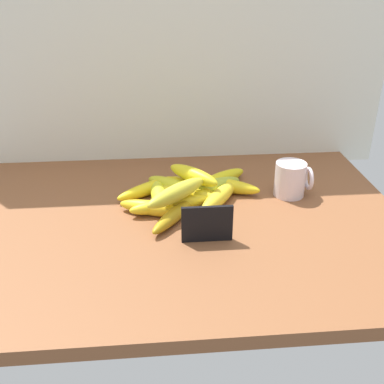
{
  "coord_description": "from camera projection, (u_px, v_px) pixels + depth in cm",
  "views": [
    {
      "loc": [
        -3.48,
        -92.34,
        57.56
      ],
      "look_at": [
        5.07,
        4.35,
        8.0
      ],
      "focal_mm": 42.92,
      "sensor_mm": 36.0,
      "label": 1
    }
  ],
  "objects": [
    {
      "name": "counter_top",
      "position": [
        172.0,
        226.0,
        1.08
      ],
      "size": [
        110.0,
        76.0,
        3.0
      ],
      "primitive_type": "cube",
      "color": "brown",
      "rests_on": "ground"
    },
    {
      "name": "back_wall",
      "position": [
        163.0,
        50.0,
        1.27
      ],
      "size": [
        130.0,
        2.0,
        70.0
      ],
      "primitive_type": "cube",
      "color": "silver",
      "rests_on": "ground"
    },
    {
      "name": "chalkboard_sign",
      "position": [
        207.0,
        225.0,
        0.98
      ],
      "size": [
        11.0,
        1.8,
        8.4
      ],
      "color": "black",
      "rests_on": "counter_top"
    },
    {
      "name": "coffee_mug",
      "position": [
        291.0,
        179.0,
        1.17
      ],
      "size": [
        9.29,
        7.79,
        8.85
      ],
      "color": "silver",
      "rests_on": "counter_top"
    },
    {
      "name": "banana_0",
      "position": [
        176.0,
        215.0,
        1.06
      ],
      "size": [
        13.39,
        17.81,
        3.3
      ],
      "primitive_type": "ellipsoid",
      "rotation": [
        0.0,
        0.0,
        4.12
      ],
      "color": "#B08815",
      "rests_on": "counter_top"
    },
    {
      "name": "banana_1",
      "position": [
        211.0,
        188.0,
        1.18
      ],
      "size": [
        17.62,
        11.79,
        4.18
      ],
      "primitive_type": "ellipsoid",
      "rotation": [
        0.0,
        0.0,
        0.47
      ],
      "color": "#A6B333",
      "rests_on": "counter_top"
    },
    {
      "name": "banana_2",
      "position": [
        227.0,
        186.0,
        1.19
      ],
      "size": [
        17.52,
        10.73,
        3.62
      ],
      "primitive_type": "ellipsoid",
      "rotation": [
        0.0,
        0.0,
        5.85
      ],
      "color": "yellow",
      "rests_on": "counter_top"
    },
    {
      "name": "banana_3",
      "position": [
        150.0,
        188.0,
        1.18
      ],
      "size": [
        18.15,
        13.68,
        3.4
      ],
      "primitive_type": "ellipsoid",
      "rotation": [
        0.0,
        0.0,
        0.59
      ],
      "color": "yellow",
      "rests_on": "counter_top"
    },
    {
      "name": "banana_4",
      "position": [
        152.0,
        208.0,
        1.09
      ],
      "size": [
        16.59,
        9.29,
        3.54
      ],
      "primitive_type": "ellipsoid",
      "rotation": [
        0.0,
        0.0,
        2.77
      ],
      "color": "yellow",
      "rests_on": "counter_top"
    },
    {
      "name": "banana_5",
      "position": [
        189.0,
        195.0,
        1.15
      ],
      "size": [
        19.14,
        11.26,
        3.76
      ],
      "primitive_type": "ellipsoid",
      "rotation": [
        0.0,
        0.0,
        5.87
      ],
      "color": "gold",
      "rests_on": "counter_top"
    },
    {
      "name": "banana_6",
      "position": [
        220.0,
        179.0,
        1.23
      ],
      "size": [
        16.12,
        12.9,
        3.69
      ],
      "primitive_type": "ellipsoid",
      "rotation": [
        0.0,
        0.0,
        3.76
      ],
      "color": "yellow",
      "rests_on": "counter_top"
    },
    {
      "name": "banana_7",
      "position": [
        176.0,
        188.0,
        1.17
      ],
      "size": [
        16.43,
        15.68,
        4.28
      ],
      "primitive_type": "ellipsoid",
      "rotation": [
        0.0,
        0.0,
        2.39
      ],
      "color": "gold",
      "rests_on": "counter_top"
    },
    {
      "name": "banana_8",
      "position": [
        159.0,
        196.0,
        1.14
      ],
      "size": [
        5.23,
        16.18,
        3.93
      ],
      "primitive_type": "ellipsoid",
      "rotation": [
        0.0,
        0.0,
        4.8
      ],
      "color": "gold",
      "rests_on": "counter_top"
    },
    {
      "name": "banana_9",
      "position": [
        219.0,
        197.0,
        1.13
      ],
      "size": [
        13.21,
        16.87,
        3.92
      ],
      "primitive_type": "ellipsoid",
      "rotation": [
        0.0,
        0.0,
        4.12
      ],
      "color": "yellow",
      "rests_on": "counter_top"
    },
    {
      "name": "banana_10",
      "position": [
        189.0,
        188.0,
        1.18
      ],
      "size": [
        15.2,
        14.89,
        3.76
      ],
      "primitive_type": "ellipsoid",
      "rotation": [
        0.0,
        0.0,
        2.37
      ],
      "color": "yellow",
      "rests_on": "counter_top"
    },
    {
      "name": "banana_11",
      "position": [
        173.0,
        205.0,
        1.1
      ],
      "size": [
        20.69,
        8.35,
        3.86
      ],
      "primitive_type": "ellipsoid",
      "rotation": [
        0.0,
        0.0,
        3.37
      ],
      "color": "yellow",
      "rests_on": "counter_top"
    },
    {
      "name": "banana_12",
      "position": [
        193.0,
        175.0,
        1.16
      ],
      "size": [
        13.48,
        14.16,
        3.79
      ],
      "primitive_type": "ellipsoid",
      "rotation": [
        0.0,
        0.0,
        2.32
      ],
      "color": "yellow",
      "rests_on": "banana_10"
    },
    {
      "name": "banana_13",
      "position": [
        177.0,
        192.0,
        1.07
      ],
      "size": [
        16.38,
        15.57,
        3.96
      ],
      "primitive_type": "ellipsoid",
      "rotation": [
        0.0,
        0.0,
        3.89
      ],
      "color": "gold",
      "rests_on": "banana_11"
    }
  ]
}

